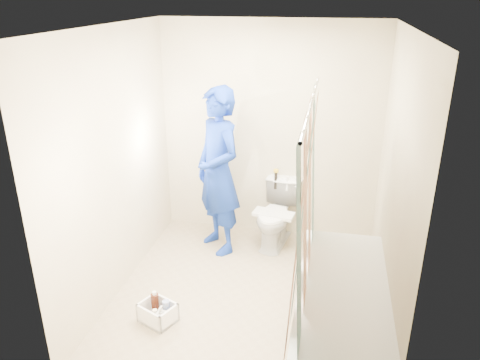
% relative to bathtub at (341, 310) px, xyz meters
% --- Properties ---
extents(floor, '(2.60, 2.60, 0.00)m').
position_rel_bathtub_xyz_m(floor, '(-0.85, 0.43, -0.27)').
color(floor, tan).
rests_on(floor, ground).
extents(ceiling, '(2.40, 2.60, 0.02)m').
position_rel_bathtub_xyz_m(ceiling, '(-0.85, 0.43, 2.13)').
color(ceiling, white).
rests_on(ceiling, wall_back).
extents(wall_back, '(2.40, 0.02, 2.40)m').
position_rel_bathtub_xyz_m(wall_back, '(-0.85, 1.73, 0.93)').
color(wall_back, beige).
rests_on(wall_back, ground).
extents(wall_front, '(2.40, 0.02, 2.40)m').
position_rel_bathtub_xyz_m(wall_front, '(-0.85, -0.88, 0.93)').
color(wall_front, beige).
rests_on(wall_front, ground).
extents(wall_left, '(0.02, 2.60, 2.40)m').
position_rel_bathtub_xyz_m(wall_left, '(-2.05, 0.43, 0.93)').
color(wall_left, beige).
rests_on(wall_left, ground).
extents(wall_right, '(0.02, 2.60, 2.40)m').
position_rel_bathtub_xyz_m(wall_right, '(0.35, 0.43, 0.93)').
color(wall_right, beige).
rests_on(wall_right, ground).
extents(bathtub, '(0.70, 1.75, 0.50)m').
position_rel_bathtub_xyz_m(bathtub, '(0.00, 0.00, 0.00)').
color(bathtub, silver).
rests_on(bathtub, ground).
extents(curtain_rod, '(0.02, 1.90, 0.02)m').
position_rel_bathtub_xyz_m(curtain_rod, '(-0.33, 0.00, 1.68)').
color(curtain_rod, silver).
rests_on(curtain_rod, wall_back).
extents(shower_curtain, '(0.06, 1.75, 1.80)m').
position_rel_bathtub_xyz_m(shower_curtain, '(-0.33, 0.00, 0.75)').
color(shower_curtain, white).
rests_on(shower_curtain, curtain_rod).
extents(toilet, '(0.50, 0.75, 0.71)m').
position_rel_bathtub_xyz_m(toilet, '(-0.71, 1.43, 0.09)').
color(toilet, white).
rests_on(toilet, ground).
extents(tank_lid, '(0.46, 0.26, 0.03)m').
position_rel_bathtub_xyz_m(tank_lid, '(-0.73, 1.32, 0.15)').
color(tank_lid, white).
rests_on(tank_lid, toilet).
extents(tank_internals, '(0.17, 0.06, 0.23)m').
position_rel_bathtub_xyz_m(tank_internals, '(-0.72, 1.62, 0.43)').
color(tank_internals, black).
rests_on(tank_internals, toilet).
extents(plumber, '(0.76, 0.77, 1.79)m').
position_rel_bathtub_xyz_m(plumber, '(-1.31, 1.22, 0.63)').
color(plumber, '#0F3C9A').
rests_on(plumber, ground).
extents(cleaning_caddy, '(0.36, 0.33, 0.22)m').
position_rel_bathtub_xyz_m(cleaning_caddy, '(-1.52, -0.11, -0.19)').
color(cleaning_caddy, white).
rests_on(cleaning_caddy, ground).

